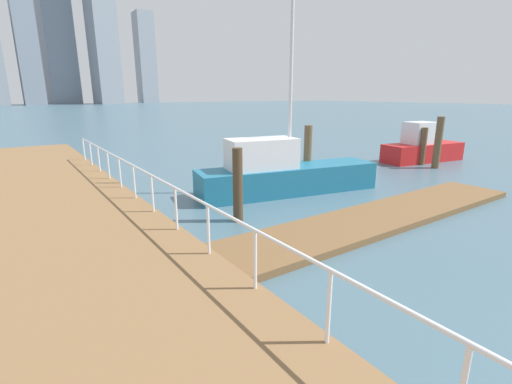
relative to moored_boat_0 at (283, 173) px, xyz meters
name	(u,v)px	position (x,y,z in m)	size (l,w,h in m)	color
ground_plane	(166,169)	(-1.97, 6.73, -0.78)	(300.00, 300.00, 0.00)	#476675
floating_dock	(379,218)	(0.43, -4.00, -0.69)	(11.80, 2.00, 0.18)	brown
boardwalk_railing	(208,215)	(-5.12, -4.00, 0.46)	(0.06, 26.99, 1.08)	white
dock_piling_0	(423,146)	(9.58, 0.30, 0.19)	(0.30, 0.30, 1.93)	brown
dock_piling_1	(308,156)	(1.62, 0.44, 0.43)	(0.31, 0.31, 2.41)	brown
dock_piling_2	(438,143)	(9.32, -0.61, 0.49)	(0.35, 0.35, 2.54)	brown
dock_piling_4	(238,185)	(-2.99, -1.69, 0.29)	(0.29, 0.29, 2.15)	#473826
moored_boat_0	(283,173)	(0.00, 0.00, 0.00)	(7.07, 2.91, 8.79)	#1E6B8C
moored_boat_2	(422,148)	(10.49, 0.90, -0.03)	(4.99, 2.21, 2.16)	red
skyline_tower_2	(23,21)	(1.90, 138.96, 25.98)	(6.49, 8.58, 53.53)	gray
skyline_tower_3	(53,10)	(12.84, 151.80, 32.83)	(10.23, 10.99, 67.21)	gray
skyline_tower_5	(145,59)	(47.32, 156.34, 18.03)	(6.98, 9.30, 37.62)	#8C939E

